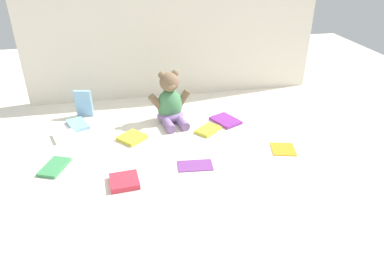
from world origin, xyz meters
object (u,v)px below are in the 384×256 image
(book_case_4, at_px, (65,136))
(book_case_8, at_px, (78,124))
(teddy_bear, at_px, (170,103))
(book_case_0, at_px, (132,138))
(book_case_2, at_px, (124,181))
(book_case_5, at_px, (84,103))
(book_case_1, at_px, (208,130))
(book_case_3, at_px, (55,167))
(book_case_6, at_px, (195,165))
(book_case_7, at_px, (283,149))
(book_case_9, at_px, (226,120))

(book_case_4, relative_size, book_case_8, 0.77)
(teddy_bear, bearing_deg, book_case_0, -153.00)
(book_case_2, xyz_separation_m, book_case_5, (-0.17, 0.57, 0.06))
(book_case_1, relative_size, book_case_2, 1.09)
(book_case_3, bearing_deg, book_case_6, 12.66)
(book_case_5, xyz_separation_m, book_case_8, (-0.03, -0.10, -0.06))
(book_case_4, bearing_deg, book_case_0, -121.96)
(book_case_3, xyz_separation_m, book_case_5, (0.08, 0.43, 0.06))
(book_case_4, xyz_separation_m, book_case_7, (0.87, -0.27, -0.00))
(book_case_1, xyz_separation_m, book_case_6, (-0.11, -0.25, -0.00))
(book_case_1, xyz_separation_m, book_case_9, (0.10, 0.07, -0.00))
(book_case_0, height_order, book_case_2, book_case_2)
(book_case_5, bearing_deg, book_case_9, -3.48)
(book_case_2, bearing_deg, book_case_6, -82.09)
(book_case_1, height_order, book_case_8, same)
(book_case_5, bearing_deg, book_case_6, -37.32)
(book_case_5, distance_m, book_case_6, 0.67)
(book_case_0, height_order, book_case_4, book_case_0)
(book_case_2, distance_m, book_case_8, 0.51)
(book_case_3, distance_m, book_case_5, 0.44)
(book_case_9, bearing_deg, teddy_bear, -38.72)
(book_case_6, relative_size, book_case_7, 1.32)
(teddy_bear, xyz_separation_m, book_case_9, (0.25, -0.06, -0.08))
(book_case_6, bearing_deg, book_case_1, -18.29)
(teddy_bear, bearing_deg, book_case_5, 151.82)
(book_case_2, distance_m, book_case_9, 0.61)
(book_case_0, height_order, book_case_1, book_case_0)
(book_case_2, relative_size, book_case_4, 1.03)
(book_case_2, relative_size, book_case_6, 0.75)
(book_case_0, xyz_separation_m, book_case_2, (-0.04, -0.31, 0.00))
(book_case_1, distance_m, book_case_9, 0.13)
(book_case_8, xyz_separation_m, book_case_9, (0.67, -0.09, -0.00))
(book_case_1, bearing_deg, book_case_3, -115.26)
(book_case_7, height_order, book_case_9, book_case_9)
(book_case_6, xyz_separation_m, book_case_8, (-0.46, 0.42, 0.00))
(book_case_3, relative_size, book_case_6, 0.96)
(book_case_0, bearing_deg, book_case_1, 139.85)
(teddy_bear, relative_size, book_case_3, 1.94)
(teddy_bear, distance_m, book_case_4, 0.48)
(book_case_3, bearing_deg, book_case_8, 102.61)
(book_case_4, height_order, book_case_8, book_case_8)
(book_case_4, xyz_separation_m, book_case_5, (0.07, 0.20, 0.06))
(teddy_bear, height_order, book_case_2, teddy_bear)
(book_case_3, relative_size, book_case_9, 0.96)
(book_case_4, distance_m, book_case_7, 0.91)
(book_case_0, bearing_deg, book_case_8, -76.96)
(book_case_4, height_order, book_case_9, same)
(book_case_3, bearing_deg, book_case_0, 51.16)
(book_case_9, bearing_deg, book_case_7, 93.79)
(book_case_0, height_order, book_case_3, book_case_0)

